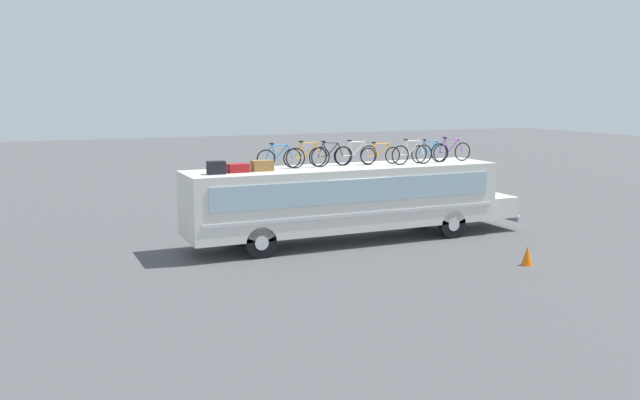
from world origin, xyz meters
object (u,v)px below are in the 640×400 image
at_px(rooftop_bicycle_1, 279,158).
at_px(rooftop_bicycle_8, 451,151).
at_px(bus, 350,198).
at_px(luggage_bag_2, 238,168).
at_px(traffic_cone, 527,256).
at_px(luggage_bag_3, 262,166).
at_px(rooftop_bicycle_4, 356,154).
at_px(rooftop_bicycle_7, 430,153).
at_px(rooftop_bicycle_6, 412,154).
at_px(rooftop_bicycle_2, 308,157).
at_px(rooftop_bicycle_5, 380,155).
at_px(rooftop_bicycle_3, 330,155).
at_px(luggage_bag_1, 216,168).

height_order(rooftop_bicycle_1, rooftop_bicycle_8, rooftop_bicycle_8).
relative_size(bus, luggage_bag_2, 18.81).
height_order(rooftop_bicycle_1, traffic_cone, rooftop_bicycle_1).
distance_m(luggage_bag_3, rooftop_bicycle_1, 0.93).
height_order(rooftop_bicycle_4, rooftop_bicycle_7, rooftop_bicycle_4).
height_order(luggage_bag_2, rooftop_bicycle_7, rooftop_bicycle_7).
distance_m(rooftop_bicycle_6, rooftop_bicycle_8, 1.97).
xyz_separation_m(rooftop_bicycle_2, rooftop_bicycle_5, (2.92, -0.06, -0.04)).
bearing_deg(rooftop_bicycle_3, rooftop_bicycle_7, -6.76).
xyz_separation_m(bus, traffic_cone, (3.60, -5.48, -1.32)).
distance_m(luggage_bag_3, rooftop_bicycle_8, 7.77).
bearing_deg(rooftop_bicycle_5, rooftop_bicycle_1, 176.08).
height_order(rooftop_bicycle_3, traffic_cone, rooftop_bicycle_3).
distance_m(rooftop_bicycle_2, rooftop_bicycle_5, 2.92).
xyz_separation_m(bus, rooftop_bicycle_3, (-0.63, 0.39, 1.55)).
height_order(rooftop_bicycle_3, rooftop_bicycle_4, rooftop_bicycle_4).
xyz_separation_m(luggage_bag_2, luggage_bag_3, (0.89, 0.08, 0.04)).
relative_size(rooftop_bicycle_3, rooftop_bicycle_7, 1.01).
height_order(rooftop_bicycle_2, rooftop_bicycle_6, rooftop_bicycle_2).
xyz_separation_m(rooftop_bicycle_3, rooftop_bicycle_5, (1.95, -0.27, -0.03)).
bearing_deg(rooftop_bicycle_7, rooftop_bicycle_2, 176.91).
distance_m(luggage_bag_1, traffic_cone, 10.49).
bearing_deg(rooftop_bicycle_8, rooftop_bicycle_4, 174.55).
bearing_deg(rooftop_bicycle_4, rooftop_bicycle_7, -7.67).
bearing_deg(rooftop_bicycle_2, luggage_bag_3, -172.71).
bearing_deg(bus, rooftop_bicycle_2, 173.33).
height_order(luggage_bag_2, rooftop_bicycle_4, rooftop_bicycle_4).
bearing_deg(rooftop_bicycle_1, bus, -8.56).
bearing_deg(rooftop_bicycle_2, rooftop_bicycle_7, -3.09).
relative_size(rooftop_bicycle_6, traffic_cone, 2.82).
relative_size(rooftop_bicycle_1, rooftop_bicycle_7, 1.01).
bearing_deg(luggage_bag_1, rooftop_bicycle_7, 1.46).
xyz_separation_m(rooftop_bicycle_4, rooftop_bicycle_8, (3.95, -0.38, 0.01)).
bearing_deg(rooftop_bicycle_8, bus, 179.24).
relative_size(luggage_bag_1, rooftop_bicycle_4, 0.32).
height_order(rooftop_bicycle_3, rooftop_bicycle_8, rooftop_bicycle_8).
bearing_deg(rooftop_bicycle_5, rooftop_bicycle_2, 178.78).
bearing_deg(rooftop_bicycle_6, luggage_bag_1, 179.57).
relative_size(rooftop_bicycle_1, traffic_cone, 2.73).
bearing_deg(luggage_bag_3, luggage_bag_2, -175.19).
xyz_separation_m(rooftop_bicycle_2, rooftop_bicycle_6, (4.00, -0.54, -0.00)).
height_order(luggage_bag_2, rooftop_bicycle_1, rooftop_bicycle_1).
bearing_deg(rooftop_bicycle_3, rooftop_bicycle_2, -168.03).
xyz_separation_m(luggage_bag_3, rooftop_bicycle_7, (6.79, -0.04, 0.20)).
xyz_separation_m(rooftop_bicycle_4, rooftop_bicycle_5, (0.92, -0.19, -0.03)).
distance_m(luggage_bag_3, traffic_cone, 9.27).
distance_m(rooftop_bicycle_3, rooftop_bicycle_4, 1.03).
relative_size(rooftop_bicycle_3, rooftop_bicycle_6, 0.97).
relative_size(bus, rooftop_bicycle_3, 7.76).
bearing_deg(rooftop_bicycle_3, luggage_bag_2, -172.06).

